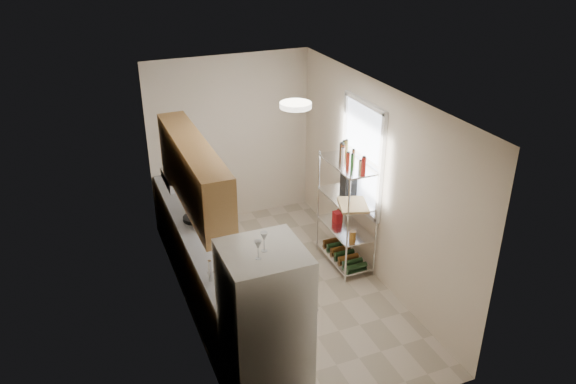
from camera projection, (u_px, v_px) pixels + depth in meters
name	position (u px, v px, depth m)	size (l,w,h in m)	color
room	(285.00, 201.00, 6.70)	(2.52, 4.42, 2.62)	#B3A591
counter_run	(205.00, 258.00, 7.12)	(0.63, 3.51, 0.90)	#AD7A49
upper_cabinets	(193.00, 172.00, 6.20)	(0.33, 2.20, 0.72)	#AD7A49
range_hood	(185.00, 178.00, 7.07)	(0.50, 0.60, 0.12)	#B7BABC
window	(362.00, 156.00, 7.30)	(0.06, 1.00, 1.46)	white
bakers_rack	(348.00, 191.00, 7.37)	(0.45, 0.90, 1.73)	silver
ceiling_dome	(296.00, 105.00, 5.89)	(0.34, 0.34, 0.06)	white
refrigerator	(265.00, 331.00, 5.22)	(0.73, 0.73, 1.76)	white
wine_glass_a	(258.00, 250.00, 4.68)	(0.06, 0.06, 0.17)	silver
wine_glass_b	(264.00, 242.00, 4.79)	(0.07, 0.07, 0.18)	silver
rice_cooker	(203.00, 220.00, 6.89)	(0.25, 0.25, 0.21)	silver
frying_pan_large	(194.00, 218.00, 7.09)	(0.29, 0.29, 0.05)	black
frying_pan_small	(194.00, 210.00, 7.28)	(0.23, 0.23, 0.05)	black
cutting_board	(353.00, 205.00, 7.19)	(0.35, 0.45, 0.03)	tan
espresso_machine	(349.00, 181.00, 7.54)	(0.16, 0.24, 0.28)	black
storage_bag	(337.00, 217.00, 7.71)	(0.09, 0.13, 0.15)	maroon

